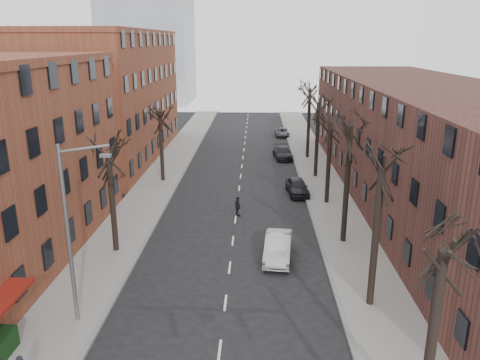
# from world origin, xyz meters

# --- Properties ---
(sidewalk_left) EXTENTS (4.00, 90.00, 0.15)m
(sidewalk_left) POSITION_xyz_m (-8.00, 35.00, 0.07)
(sidewalk_left) COLOR gray
(sidewalk_left) RESTS_ON ground
(sidewalk_right) EXTENTS (4.00, 90.00, 0.15)m
(sidewalk_right) POSITION_xyz_m (8.00, 35.00, 0.07)
(sidewalk_right) COLOR gray
(sidewalk_right) RESTS_ON ground
(building_left_far) EXTENTS (12.00, 28.00, 14.00)m
(building_left_far) POSITION_xyz_m (-16.00, 44.00, 7.00)
(building_left_far) COLOR brown
(building_left_far) RESTS_ON ground
(building_right) EXTENTS (12.00, 50.00, 10.00)m
(building_right) POSITION_xyz_m (16.00, 30.00, 5.00)
(building_right) COLOR #4F2B25
(building_right) RESTS_ON ground
(tree_right_b) EXTENTS (5.20, 5.20, 10.80)m
(tree_right_b) POSITION_xyz_m (7.60, 12.00, 0.00)
(tree_right_b) COLOR black
(tree_right_b) RESTS_ON ground
(tree_right_c) EXTENTS (5.20, 5.20, 11.60)m
(tree_right_c) POSITION_xyz_m (7.60, 20.00, 0.00)
(tree_right_c) COLOR black
(tree_right_c) RESTS_ON ground
(tree_right_d) EXTENTS (5.20, 5.20, 10.00)m
(tree_right_d) POSITION_xyz_m (7.60, 28.00, 0.00)
(tree_right_d) COLOR black
(tree_right_d) RESTS_ON ground
(tree_right_e) EXTENTS (5.20, 5.20, 10.80)m
(tree_right_e) POSITION_xyz_m (7.60, 36.00, 0.00)
(tree_right_e) COLOR black
(tree_right_e) RESTS_ON ground
(tree_right_f) EXTENTS (5.20, 5.20, 11.60)m
(tree_right_f) POSITION_xyz_m (7.60, 44.00, 0.00)
(tree_right_f) COLOR black
(tree_right_f) RESTS_ON ground
(tree_left_a) EXTENTS (5.20, 5.20, 9.50)m
(tree_left_a) POSITION_xyz_m (-7.60, 18.00, 0.00)
(tree_left_a) COLOR black
(tree_left_a) RESTS_ON ground
(tree_left_b) EXTENTS (5.20, 5.20, 9.50)m
(tree_left_b) POSITION_xyz_m (-7.60, 34.00, 0.00)
(tree_left_b) COLOR black
(tree_left_b) RESTS_ON ground
(streetlight) EXTENTS (2.45, 0.22, 9.03)m
(streetlight) POSITION_xyz_m (-7.03, 10.00, 5.01)
(streetlight) COLOR slate
(streetlight) RESTS_ON ground
(silver_sedan) EXTENTS (2.07, 4.79, 1.53)m
(silver_sedan) POSITION_xyz_m (3.00, 17.43, 0.77)
(silver_sedan) COLOR #ACAFB3
(silver_sedan) RESTS_ON ground
(parked_car_near) EXTENTS (2.14, 4.45, 1.46)m
(parked_car_near) POSITION_xyz_m (5.30, 30.43, 0.73)
(parked_car_near) COLOR black
(parked_car_near) RESTS_ON ground
(parked_car_mid) EXTENTS (2.37, 4.85, 1.36)m
(parked_car_mid) POSITION_xyz_m (4.67, 43.72, 0.68)
(parked_car_mid) COLOR black
(parked_car_mid) RESTS_ON ground
(parked_car_far) EXTENTS (2.02, 4.15, 1.14)m
(parked_car_far) POSITION_xyz_m (5.30, 57.07, 0.57)
(parked_car_far) COLOR #515258
(parked_car_far) RESTS_ON ground
(pedestrian_crossing) EXTENTS (0.75, 1.03, 1.62)m
(pedestrian_crossing) POSITION_xyz_m (0.15, 24.79, 0.81)
(pedestrian_crossing) COLOR black
(pedestrian_crossing) RESTS_ON ground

